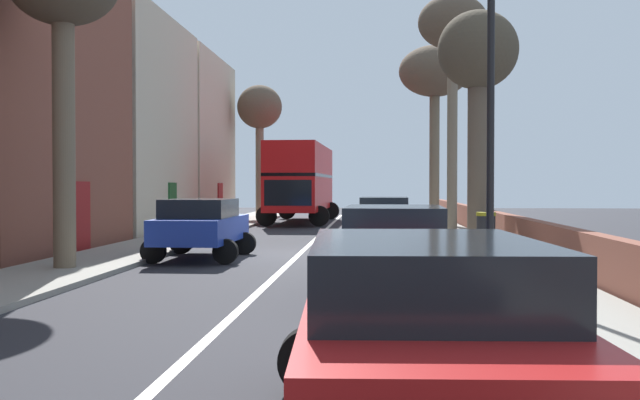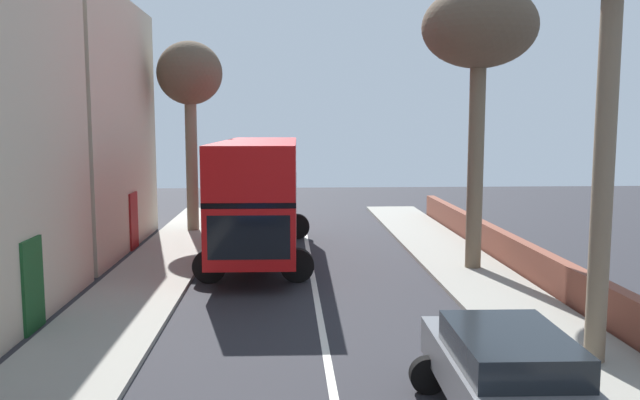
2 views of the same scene
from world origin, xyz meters
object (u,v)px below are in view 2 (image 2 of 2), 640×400
street_tree_left_4 (190,79)px  double_decker_bus (260,190)px  street_tree_right_1 (479,34)px  parked_car_grey_right_2 (506,372)px

street_tree_left_4 → double_decker_bus: bearing=-60.0°
street_tree_right_1 → double_decker_bus: bearing=160.1°
double_decker_bus → street_tree_right_1: size_ratio=1.22×
street_tree_right_1 → parked_car_grey_right_2: bearing=-103.9°
double_decker_bus → street_tree_left_4: bearing=120.0°
parked_car_grey_right_2 → street_tree_left_4: (-7.29, 18.35, 5.58)m
parked_car_grey_right_2 → street_tree_right_1: (2.60, 10.53, 6.44)m
parked_car_grey_right_2 → street_tree_left_4: bearing=111.7°
street_tree_left_4 → street_tree_right_1: bearing=-38.3°
parked_car_grey_right_2 → street_tree_left_4: size_ratio=0.54×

